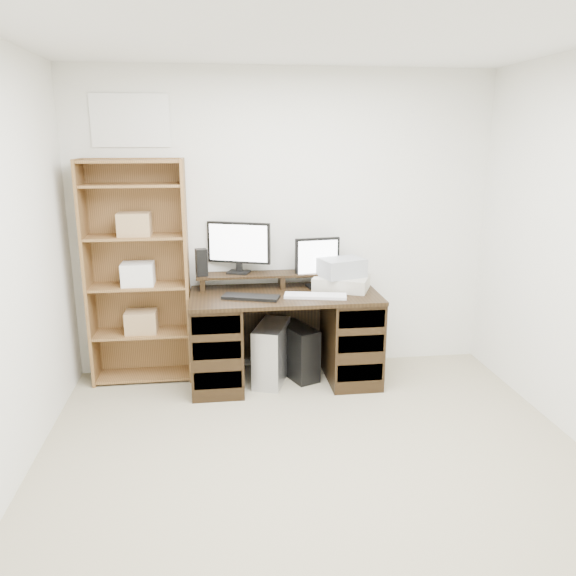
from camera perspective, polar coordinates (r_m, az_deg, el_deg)
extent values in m
cube|color=tan|center=(3.34, 4.18, -21.00)|extent=(3.50, 4.00, 0.02)
cube|color=white|center=(2.76, 5.29, 26.65)|extent=(3.50, 4.00, 0.02)
cube|color=white|center=(4.74, -0.35, 6.51)|extent=(3.50, 0.02, 2.50)
cube|color=white|center=(4.68, -15.74, 16.06)|extent=(0.60, 0.01, 0.40)
cube|color=black|center=(4.47, -0.33, -0.76)|extent=(1.50, 0.70, 0.03)
cube|color=black|center=(4.56, -7.23, -5.54)|extent=(0.40, 0.66, 0.72)
cube|color=black|center=(4.68, 6.40, -4.95)|extent=(0.40, 0.66, 0.72)
cube|color=black|center=(4.89, -0.80, -3.49)|extent=(1.48, 0.02, 0.65)
cube|color=black|center=(4.33, -7.13, -9.28)|extent=(0.36, 0.01, 0.14)
cube|color=black|center=(4.23, -7.23, -6.31)|extent=(0.36, 0.01, 0.14)
cube|color=black|center=(4.16, -7.32, -3.75)|extent=(0.36, 0.01, 0.14)
cube|color=black|center=(4.46, 7.32, -8.53)|extent=(0.36, 0.01, 0.14)
cube|color=black|center=(4.37, 7.42, -5.64)|extent=(0.36, 0.01, 0.14)
cube|color=black|center=(4.30, 7.51, -3.15)|extent=(0.36, 0.01, 0.14)
cube|color=black|center=(4.64, -8.66, 0.47)|extent=(0.04, 0.20, 0.10)
cube|color=black|center=(4.67, -0.66, 0.73)|extent=(0.04, 0.20, 0.10)
cube|color=black|center=(4.78, 7.10, 0.97)|extent=(0.04, 0.20, 0.10)
cube|color=black|center=(4.65, -0.66, 1.45)|extent=(1.40, 0.22, 0.02)
cube|color=black|center=(4.65, -5.04, 1.61)|extent=(0.21, 0.19, 0.02)
cube|color=black|center=(4.66, -4.98, 2.33)|extent=(0.06, 0.04, 0.10)
cube|color=black|center=(4.62, -5.03, 4.61)|extent=(0.51, 0.22, 0.34)
cube|color=white|center=(4.60, -5.10, 4.57)|extent=(0.46, 0.18, 0.30)
cube|color=black|center=(4.67, 3.02, 0.20)|extent=(0.19, 0.16, 0.02)
cube|color=black|center=(4.68, 2.96, 0.94)|extent=(0.05, 0.04, 0.10)
cube|color=black|center=(4.64, 2.99, 3.12)|extent=(0.38, 0.08, 0.33)
cube|color=white|center=(4.62, 3.06, 3.08)|extent=(0.33, 0.05, 0.29)
cube|color=black|center=(4.58, -8.79, 2.59)|extent=(0.10, 0.10, 0.22)
cube|color=black|center=(4.34, -3.80, -0.93)|extent=(0.46, 0.27, 0.02)
cube|color=white|center=(4.37, 2.80, -0.80)|extent=(0.50, 0.24, 0.02)
ellipsoid|color=white|center=(4.47, 7.33, -0.47)|extent=(0.10, 0.08, 0.03)
cube|color=#B4AF9D|center=(4.61, 5.45, 0.54)|extent=(0.52, 0.47, 0.11)
cube|color=#92979C|center=(4.58, 5.49, 2.08)|extent=(0.40, 0.34, 0.15)
cube|color=#ADAFB4|center=(4.64, -1.68, -6.59)|extent=(0.36, 0.53, 0.49)
cube|color=black|center=(4.73, 0.96, -6.45)|extent=(0.34, 0.48, 0.44)
cube|color=#19FF33|center=(4.53, 2.38, -6.21)|extent=(0.01, 0.01, 0.01)
cube|color=brown|center=(4.71, -19.67, 1.22)|extent=(0.02, 0.30, 1.80)
cube|color=brown|center=(4.60, -10.21, 1.56)|extent=(0.02, 0.30, 1.80)
cube|color=brown|center=(4.77, -14.78, 1.79)|extent=(0.80, 0.01, 1.80)
cube|color=brown|center=(4.91, -14.30, -8.52)|extent=(0.75, 0.28, 0.02)
cube|color=brown|center=(4.77, -14.59, -4.45)|extent=(0.75, 0.28, 0.02)
cube|color=brown|center=(4.66, -14.91, 0.20)|extent=(0.75, 0.28, 0.02)
cube|color=brown|center=(4.58, -15.24, 5.04)|extent=(0.75, 0.28, 0.02)
cube|color=brown|center=(4.53, -15.59, 10.03)|extent=(0.75, 0.28, 0.02)
cube|color=brown|center=(4.52, -15.76, 12.30)|extent=(0.75, 0.28, 0.02)
cube|color=#A07F54|center=(4.74, -14.67, -3.31)|extent=(0.25, 0.20, 0.18)
cube|color=white|center=(4.64, -14.99, 1.39)|extent=(0.25, 0.20, 0.18)
cube|color=#A07F54|center=(4.56, -15.33, 6.28)|extent=(0.25, 0.20, 0.18)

